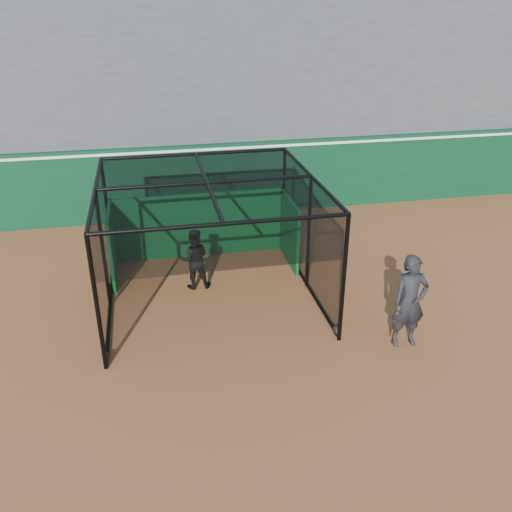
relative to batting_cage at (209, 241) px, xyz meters
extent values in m
plane|color=brown|center=(0.93, -2.83, -1.50)|extent=(120.00, 120.00, 0.00)
cube|color=#0A391D|center=(0.93, 5.67, -0.25)|extent=(50.00, 0.45, 2.50)
cube|color=white|center=(0.93, 5.67, 0.85)|extent=(50.00, 0.50, 0.08)
cube|color=#4C4C4F|center=(0.93, 9.54, 2.38)|extent=(50.00, 7.85, 7.75)
cube|color=#07491C|center=(0.00, 2.42, -0.55)|extent=(4.93, 0.10, 1.90)
cylinder|color=black|center=(-2.52, -2.37, -1.39)|extent=(0.08, 0.22, 0.22)
cylinder|color=black|center=(2.52, -2.37, -1.39)|extent=(0.08, 0.22, 0.22)
cylinder|color=black|center=(-2.52, 2.34, -1.39)|extent=(0.08, 0.22, 0.22)
cylinder|color=black|center=(2.52, 2.34, -1.39)|extent=(0.08, 0.22, 0.22)
imported|color=black|center=(-0.36, 0.51, -0.69)|extent=(0.81, 0.64, 1.62)
imported|color=black|center=(3.88, -2.99, -0.44)|extent=(0.77, 0.51, 2.12)
cylinder|color=#593819|center=(3.63, -2.94, -0.95)|extent=(0.15, 0.37, 0.97)
camera|label=1|loc=(-1.32, -12.04, 5.44)|focal=38.00mm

